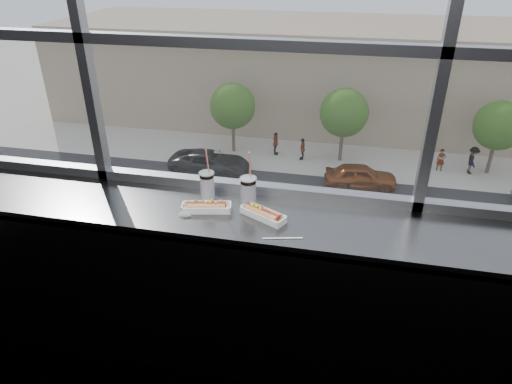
% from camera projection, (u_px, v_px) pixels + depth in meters
% --- Properties ---
extents(wall_back_lower, '(6.00, 0.00, 6.00)m').
position_uv_depth(wall_back_lower, '(251.00, 262.00, 3.13)').
color(wall_back_lower, black).
rests_on(wall_back_lower, ground).
extents(counter, '(6.00, 0.55, 0.06)m').
position_uv_depth(counter, '(241.00, 218.00, 2.65)').
color(counter, slate).
rests_on(counter, ground).
extents(counter_fascia, '(6.00, 0.04, 1.04)m').
position_uv_depth(counter_fascia, '(231.00, 315.00, 2.67)').
color(counter_fascia, slate).
rests_on(counter_fascia, ground).
extents(hotdog_tray_left, '(0.30, 0.15, 0.07)m').
position_uv_depth(hotdog_tray_left, '(206.00, 206.00, 2.65)').
color(hotdog_tray_left, white).
rests_on(hotdog_tray_left, counter).
extents(hotdog_tray_right, '(0.29, 0.21, 0.07)m').
position_uv_depth(hotdog_tray_right, '(263.00, 213.00, 2.58)').
color(hotdog_tray_right, white).
rests_on(hotdog_tray_right, counter).
extents(soda_cup_left, '(0.09, 0.09, 0.34)m').
position_uv_depth(soda_cup_left, '(207.00, 184.00, 2.74)').
color(soda_cup_left, white).
rests_on(soda_cup_left, counter).
extents(soda_cup_right, '(0.10, 0.10, 0.36)m').
position_uv_depth(soda_cup_right, '(248.00, 191.00, 2.65)').
color(soda_cup_right, white).
rests_on(soda_cup_right, counter).
extents(loose_straw, '(0.21, 0.06, 0.01)m').
position_uv_depth(loose_straw, '(283.00, 238.00, 2.40)').
color(loose_straw, white).
rests_on(loose_straw, counter).
extents(wrapper, '(0.09, 0.06, 0.02)m').
position_uv_depth(wrapper, '(185.00, 214.00, 2.60)').
color(wrapper, silver).
rests_on(wrapper, counter).
extents(plaza_ground, '(120.00, 120.00, 0.00)m').
position_uv_depth(plaza_ground, '(347.00, 99.00, 46.05)').
color(plaza_ground, '#B2ABA0').
rests_on(plaza_ground, ground).
extents(street_asphalt, '(80.00, 10.00, 0.06)m').
position_uv_depth(street_asphalt, '(331.00, 217.00, 25.80)').
color(street_asphalt, black).
rests_on(street_asphalt, plaza_ground).
extents(far_sidewalk, '(80.00, 6.00, 0.04)m').
position_uv_depth(far_sidewalk, '(338.00, 160.00, 32.69)').
color(far_sidewalk, '#B2ABA0').
rests_on(far_sidewalk, plaza_ground).
extents(far_building, '(50.00, 14.00, 8.00)m').
position_uv_depth(far_building, '(349.00, 72.00, 39.42)').
color(far_building, gray).
rests_on(far_building, plaza_ground).
extents(car_far_a, '(2.56, 6.01, 1.99)m').
position_uv_depth(car_far_a, '(210.00, 159.00, 30.32)').
color(car_far_a, black).
rests_on(car_far_a, street_asphalt).
extents(car_far_b, '(3.24, 6.35, 2.03)m').
position_uv_depth(car_far_b, '(361.00, 173.00, 28.46)').
color(car_far_b, maroon).
rests_on(car_far_b, street_asphalt).
extents(car_near_a, '(2.69, 5.75, 1.87)m').
position_uv_depth(car_near_a, '(48.00, 208.00, 24.71)').
color(car_near_a, beige).
rests_on(car_near_a, street_asphalt).
extents(car_near_c, '(2.46, 5.64, 1.86)m').
position_uv_depth(car_near_c, '(306.00, 239.00, 22.08)').
color(car_near_c, '#982D3B').
rests_on(car_near_c, street_asphalt).
extents(car_near_d, '(3.15, 6.02, 1.92)m').
position_uv_depth(car_near_d, '(493.00, 261.00, 20.49)').
color(car_near_d, white).
rests_on(car_near_d, street_asphalt).
extents(car_near_b, '(2.35, 5.59, 1.86)m').
position_uv_depth(car_near_b, '(202.00, 227.00, 23.07)').
color(car_near_b, black).
rests_on(car_near_b, street_asphalt).
extents(pedestrian_d, '(0.76, 1.01, 2.27)m').
position_uv_depth(pedestrian_d, '(473.00, 158.00, 30.22)').
color(pedestrian_d, '#66605B').
rests_on(pedestrian_d, far_sidewalk).
extents(pedestrian_b, '(0.63, 0.85, 1.90)m').
position_uv_depth(pedestrian_b, '(303.00, 147.00, 32.35)').
color(pedestrian_b, '#66605B').
rests_on(pedestrian_b, far_sidewalk).
extents(pedestrian_c, '(0.82, 0.62, 1.85)m').
position_uv_depth(pedestrian_c, '(441.00, 158.00, 30.74)').
color(pedestrian_c, '#66605B').
rests_on(pedestrian_c, far_sidewalk).
extents(pedestrian_a, '(0.68, 0.90, 2.03)m').
position_uv_depth(pedestrian_a, '(276.00, 141.00, 33.09)').
color(pedestrian_a, '#66605B').
rests_on(pedestrian_a, far_sidewalk).
extents(tree_left, '(3.30, 3.30, 5.15)m').
position_uv_depth(tree_left, '(233.00, 106.00, 32.50)').
color(tree_left, '#47382B').
rests_on(tree_left, far_sidewalk).
extents(tree_center, '(3.35, 3.35, 5.23)m').
position_uv_depth(tree_center, '(344.00, 113.00, 31.01)').
color(tree_center, '#47382B').
rests_on(tree_center, far_sidewalk).
extents(tree_right, '(3.20, 3.20, 5.00)m').
position_uv_depth(tree_right, '(499.00, 126.00, 29.24)').
color(tree_right, '#47382B').
rests_on(tree_right, far_sidewalk).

